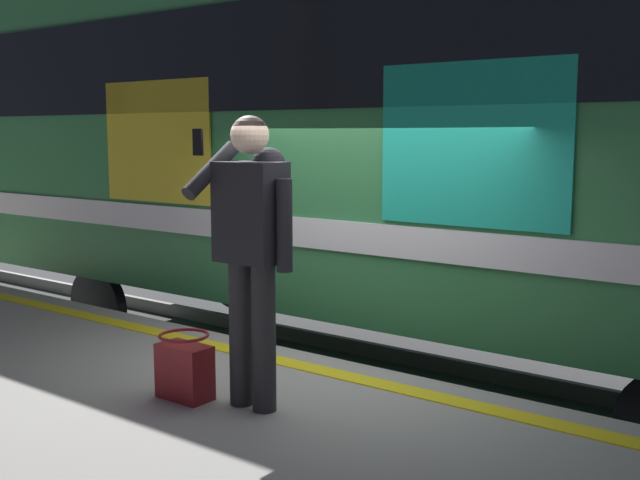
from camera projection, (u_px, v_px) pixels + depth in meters
ground_plane at (333, 470)px, 5.63m from camera, size 26.81×26.81×0.00m
safety_line at (308, 367)px, 5.27m from camera, size 17.51×0.16×0.01m
track_rail_near at (412, 415)px, 6.52m from camera, size 23.23×0.08×0.16m
track_rail_far at (485, 373)px, 7.65m from camera, size 23.23×0.08×0.16m
train_carriage at (381, 114)px, 7.20m from camera, size 9.16×2.74×4.21m
passenger at (252, 238)px, 4.38m from camera, size 0.57×0.55×1.70m
handbag at (185, 369)px, 4.64m from camera, size 0.34×0.31×0.40m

